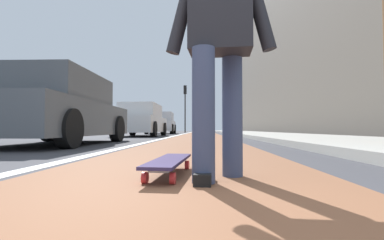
# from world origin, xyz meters

# --- Properties ---
(ground_plane) EXTENTS (80.00, 80.00, 0.00)m
(ground_plane) POSITION_xyz_m (10.00, 0.00, 0.00)
(ground_plane) COLOR #38383D
(bike_lane_paint) EXTENTS (56.00, 2.15, 0.00)m
(bike_lane_paint) POSITION_xyz_m (24.00, 0.00, 0.00)
(bike_lane_paint) COLOR brown
(bike_lane_paint) RESTS_ON ground
(lane_stripe_white) EXTENTS (52.00, 0.16, 0.01)m
(lane_stripe_white) POSITION_xyz_m (20.00, 1.23, 0.00)
(lane_stripe_white) COLOR silver
(lane_stripe_white) RESTS_ON ground
(sidewalk_curb) EXTENTS (52.00, 3.20, 0.12)m
(sidewalk_curb) POSITION_xyz_m (18.00, -3.32, 0.06)
(sidewalk_curb) COLOR #9E9B93
(sidewalk_curb) RESTS_ON ground
(building_facade) EXTENTS (40.00, 1.20, 13.58)m
(building_facade) POSITION_xyz_m (22.00, -6.47, 6.79)
(building_facade) COLOR #635B51
(building_facade) RESTS_ON ground
(skateboard) EXTENTS (0.85, 0.26, 0.11)m
(skateboard) POSITION_xyz_m (1.20, 0.06, 0.09)
(skateboard) COLOR red
(skateboard) RESTS_ON ground
(skater_person) EXTENTS (0.45, 0.72, 1.64)m
(skater_person) POSITION_xyz_m (1.05, -0.28, 0.94)
(skater_person) COLOR #384260
(skater_person) RESTS_ON ground
(parked_car_near) EXTENTS (4.18, 2.06, 1.49)m
(parked_car_near) POSITION_xyz_m (4.95, 2.97, 0.72)
(parked_car_near) COLOR #4C5156
(parked_car_near) RESTS_ON ground
(parked_car_mid) EXTENTS (4.28, 1.87, 1.49)m
(parked_car_mid) POSITION_xyz_m (11.91, 2.75, 0.72)
(parked_car_mid) COLOR silver
(parked_car_mid) RESTS_ON ground
(parked_car_far) EXTENTS (4.15, 2.02, 1.50)m
(parked_car_far) POSITION_xyz_m (18.39, 2.86, 0.72)
(parked_car_far) COLOR #B7B7BC
(parked_car_far) RESTS_ON ground
(traffic_light) EXTENTS (0.33, 0.28, 4.43)m
(traffic_light) POSITION_xyz_m (24.73, 1.63, 3.05)
(traffic_light) COLOR #2D2D2D
(traffic_light) RESTS_ON ground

